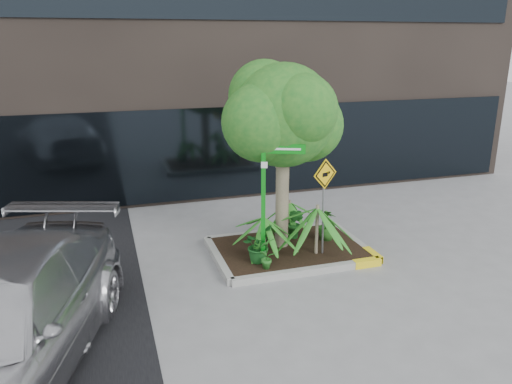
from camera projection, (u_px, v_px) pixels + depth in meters
name	position (u px, v px, depth m)	size (l,w,h in m)	color
ground	(285.00, 260.00, 10.63)	(80.00, 80.00, 0.00)	gray
planter	(291.00, 249.00, 10.92)	(3.35, 2.36, 0.15)	#9E9E99
tree	(283.00, 115.00, 10.19)	(2.75, 2.44, 4.13)	gray
palm_front	(318.00, 208.00, 10.31)	(1.22, 1.22, 1.35)	gray
palm_left	(264.00, 218.00, 10.46)	(0.93, 0.93, 1.04)	gray
palm_back	(290.00, 202.00, 11.63)	(0.86, 0.86, 0.95)	gray
shrub_a	(258.00, 245.00, 10.12)	(0.64, 0.64, 0.71)	#18551E
shrub_b	(327.00, 224.00, 11.25)	(0.40, 0.40, 0.72)	#28671F
shrub_c	(267.00, 252.00, 9.81)	(0.36, 0.36, 0.68)	#266F22
shrub_d	(295.00, 223.00, 11.31)	(0.40, 0.40, 0.72)	#19581B
street_sign_post	(266.00, 185.00, 9.71)	(0.80, 1.05, 2.88)	#0D8F17
cattle_sign	(324.00, 190.00, 10.22)	(0.60, 0.23, 2.06)	slate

